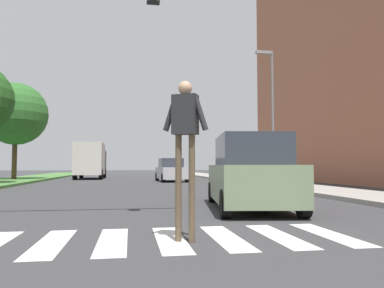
# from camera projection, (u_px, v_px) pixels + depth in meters

# --- Properties ---
(ground_plane) EXTENTS (140.00, 140.00, 0.00)m
(ground_plane) POSITION_uv_depth(u_px,v_px,m) (127.00, 182.00, 27.31)
(ground_plane) COLOR #38383A
(crosswalk) EXTENTS (7.65, 2.20, 0.01)m
(crosswalk) POSITION_uv_depth(u_px,v_px,m) (113.00, 241.00, 5.77)
(crosswalk) COLOR silver
(crosswalk) RESTS_ON ground_plane
(tree_distant) EXTENTS (4.75, 4.75, 7.34)m
(tree_distant) POSITION_uv_depth(u_px,v_px,m) (16.00, 114.00, 28.49)
(tree_distant) COLOR #4C3823
(tree_distant) RESTS_ON median_strip
(sidewalk_right) EXTENTS (3.00, 64.00, 0.15)m
(sidewalk_right) POSITION_uv_depth(u_px,v_px,m) (249.00, 181.00, 26.74)
(sidewalk_right) COLOR #9E9991
(sidewalk_right) RESTS_ON ground_plane
(street_lamp_right) EXTENTS (1.02, 0.24, 7.50)m
(street_lamp_right) POSITION_uv_depth(u_px,v_px,m) (271.00, 105.00, 20.98)
(street_lamp_right) COLOR slate
(street_lamp_right) RESTS_ON sidewalk_right
(pedestrian_performer) EXTENTS (0.70, 0.42, 2.49)m
(pedestrian_performer) POSITION_uv_depth(u_px,v_px,m) (185.00, 134.00, 5.81)
(pedestrian_performer) COLOR brown
(pedestrian_performer) RESTS_ON ground_plane
(suv_crossing) EXTENTS (2.54, 4.82, 1.97)m
(suv_crossing) POSITION_uv_depth(u_px,v_px,m) (250.00, 174.00, 10.09)
(suv_crossing) COLOR gray
(suv_crossing) RESTS_ON ground_plane
(sedan_midblock) EXTENTS (2.12, 4.27, 1.71)m
(sedan_midblock) POSITION_uv_depth(u_px,v_px,m) (171.00, 171.00, 27.62)
(sedan_midblock) COLOR #B7B7BC
(sedan_midblock) RESTS_ON ground_plane
(truck_box_delivery) EXTENTS (2.40, 6.20, 3.10)m
(truck_box_delivery) POSITION_uv_depth(u_px,v_px,m) (91.00, 160.00, 32.99)
(truck_box_delivery) COLOR black
(truck_box_delivery) RESTS_ON ground_plane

